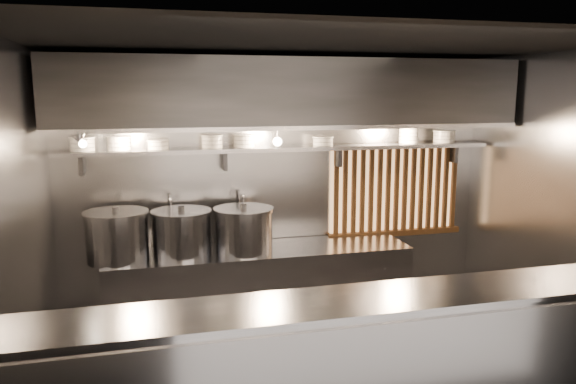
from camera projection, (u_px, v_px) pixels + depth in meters
name	position (u px, v px, depth m)	size (l,w,h in m)	color
ceiling	(327.00, 44.00, 4.24)	(4.50, 4.50, 0.00)	black
wall_back	(280.00, 192.00, 5.92)	(4.50, 4.50, 0.00)	gray
wall_left	(19.00, 242.00, 3.93)	(3.00, 3.00, 0.00)	gray
wall_right	(563.00, 209.00, 5.04)	(3.00, 3.00, 0.00)	gray
serving_counter	(368.00, 379.00, 3.72)	(4.50, 0.56, 1.13)	#9B9BA0
cooking_bench	(260.00, 292.00, 5.66)	(3.00, 0.70, 0.90)	#9B9BA0
bowl_shelf	(284.00, 148.00, 5.66)	(4.40, 0.34, 0.04)	#9B9BA0
exhaust_hood	(290.00, 94.00, 5.35)	(4.40, 0.81, 0.65)	#2D2D30
wood_screen	(396.00, 189.00, 6.19)	(1.56, 0.09, 1.04)	#F2B16D
faucet_left	(170.00, 209.00, 5.52)	(0.04, 0.30, 0.50)	silver
faucet_right	(240.00, 205.00, 5.69)	(0.04, 0.30, 0.50)	silver
heat_lamp	(79.00, 137.00, 4.71)	(0.25, 0.35, 0.20)	#9B9BA0
pendant_bulb	(277.00, 141.00, 5.51)	(0.09, 0.09, 0.19)	#2D2D30
stock_pot_left	(117.00, 236.00, 5.17)	(0.69, 0.69, 0.50)	#9B9BA0
stock_pot_mid	(182.00, 233.00, 5.35)	(0.71, 0.71, 0.47)	#9B9BA0
stock_pot_right	(244.00, 230.00, 5.45)	(0.73, 0.73, 0.48)	#9B9BA0
bowl_stack_0	(82.00, 144.00, 5.17)	(0.24, 0.24, 0.13)	white
bowl_stack_1	(119.00, 143.00, 5.25)	(0.23, 0.23, 0.13)	white
bowl_stack_2	(158.00, 144.00, 5.34)	(0.21, 0.21, 0.09)	white
bowl_stack_3	(212.00, 141.00, 5.47)	(0.22, 0.22, 0.13)	white
bowl_stack_4	(244.00, 141.00, 5.54)	(0.23, 0.23, 0.13)	white
bowl_stack_5	(323.00, 141.00, 5.75)	(0.22, 0.22, 0.09)	white
bowl_stack_6	(408.00, 135.00, 5.98)	(0.21, 0.21, 0.17)	white
bowl_stack_7	(444.00, 136.00, 6.08)	(0.25, 0.25, 0.13)	white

